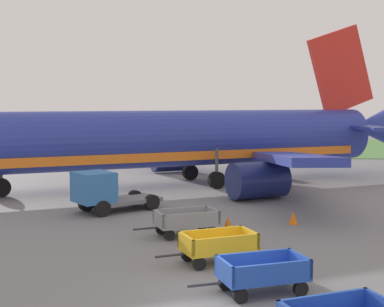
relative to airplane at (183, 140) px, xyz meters
name	(u,v)px	position (x,y,z in m)	size (l,w,h in m)	color
ground_plane	(226,298)	(2.51, -21.37, -3.05)	(220.00, 220.00, 0.00)	slate
grass_strip	(218,147)	(2.51, 31.65, -3.02)	(220.00, 28.00, 0.06)	#518442
airplane	(183,140)	(0.00, 0.00, 0.00)	(35.38, 29.11, 11.34)	#28389E
baggage_cart_second_in_row	(262,273)	(3.58, -20.95, -2.45)	(3.59, 2.18, 1.07)	#234CB2
baggage_cart_third_in_row	(218,246)	(2.30, -17.92, -2.45)	(3.54, 2.30, 1.07)	gold
baggage_cart_fourth_in_row	(186,221)	(0.98, -14.02, -2.45)	(3.55, 2.28, 1.07)	gray
service_truck_beside_carts	(103,191)	(-3.47, -9.41, -1.95)	(4.59, 4.24, 2.10)	slate
traffic_cone_near_plane	(228,224)	(2.75, -13.09, -2.75)	(0.47, 0.47, 0.62)	orange
traffic_cone_mid_apron	(293,218)	(5.76, -11.66, -2.77)	(0.43, 0.43, 0.57)	orange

